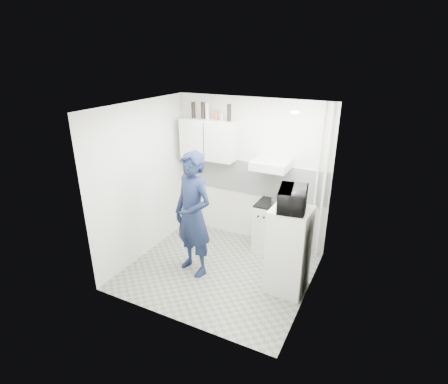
% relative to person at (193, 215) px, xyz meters
% --- Properties ---
extents(floor, '(2.80, 2.80, 0.00)m').
position_rel_person_xyz_m(floor, '(0.36, 0.16, -0.99)').
color(floor, gray).
rests_on(floor, ground).
extents(ceiling, '(2.80, 2.80, 0.00)m').
position_rel_person_xyz_m(ceiling, '(0.36, 0.16, 1.61)').
color(ceiling, white).
rests_on(ceiling, wall_back).
extents(wall_back, '(2.80, 0.00, 2.80)m').
position_rel_person_xyz_m(wall_back, '(0.36, 1.41, 0.31)').
color(wall_back, silver).
rests_on(wall_back, floor).
extents(wall_left, '(0.00, 2.60, 2.60)m').
position_rel_person_xyz_m(wall_left, '(-1.04, 0.16, 0.31)').
color(wall_left, silver).
rests_on(wall_left, floor).
extents(wall_right, '(0.00, 2.60, 2.60)m').
position_rel_person_xyz_m(wall_right, '(1.76, 0.16, 0.31)').
color(wall_right, silver).
rests_on(wall_right, floor).
extents(person, '(0.83, 0.67, 1.97)m').
position_rel_person_xyz_m(person, '(0.00, 0.00, 0.00)').
color(person, '#141D38').
rests_on(person, floor).
extents(stove, '(0.54, 0.54, 0.87)m').
position_rel_person_xyz_m(stove, '(0.88, 1.16, -0.55)').
color(stove, silver).
rests_on(stove, floor).
extents(fridge, '(0.55, 0.55, 1.30)m').
position_rel_person_xyz_m(fridge, '(1.46, 0.21, -0.34)').
color(fridge, silver).
rests_on(fridge, floor).
extents(stove_top, '(0.52, 0.52, 0.03)m').
position_rel_person_xyz_m(stove_top, '(0.88, 1.16, -0.10)').
color(stove_top, black).
rests_on(stove_top, stove).
extents(saucepan, '(0.17, 0.17, 0.10)m').
position_rel_person_xyz_m(saucepan, '(0.95, 1.12, -0.04)').
color(saucepan, silver).
rests_on(saucepan, stove_top).
extents(microwave, '(0.60, 0.46, 0.30)m').
position_rel_person_xyz_m(microwave, '(1.46, 0.21, 0.46)').
color(microwave, black).
rests_on(microwave, fridge).
extents(bottle_b, '(0.07, 0.07, 0.28)m').
position_rel_person_xyz_m(bottle_b, '(-0.69, 1.23, 1.35)').
color(bottle_b, black).
rests_on(bottle_b, upper_cabinet).
extents(bottle_c, '(0.07, 0.07, 0.29)m').
position_rel_person_xyz_m(bottle_c, '(-0.50, 1.23, 1.36)').
color(bottle_c, black).
rests_on(bottle_c, upper_cabinet).
extents(bottle_d, '(0.06, 0.06, 0.28)m').
position_rel_person_xyz_m(bottle_d, '(-0.41, 1.23, 1.35)').
color(bottle_d, '#B2B7BC').
rests_on(bottle_d, upper_cabinet).
extents(canister_a, '(0.07, 0.07, 0.17)m').
position_rel_person_xyz_m(canister_a, '(-0.24, 1.23, 1.30)').
color(canister_a, brown).
rests_on(canister_a, upper_cabinet).
extents(canister_b, '(0.07, 0.07, 0.14)m').
position_rel_person_xyz_m(canister_b, '(-0.13, 1.23, 1.28)').
color(canister_b, silver).
rests_on(canister_b, upper_cabinet).
extents(bottle_e, '(0.07, 0.07, 0.28)m').
position_rel_person_xyz_m(bottle_e, '(0.00, 1.23, 1.36)').
color(bottle_e, black).
rests_on(bottle_e, upper_cabinet).
extents(upper_cabinet, '(1.00, 0.35, 0.70)m').
position_rel_person_xyz_m(upper_cabinet, '(-0.39, 1.23, 0.86)').
color(upper_cabinet, silver).
rests_on(upper_cabinet, wall_back).
extents(range_hood, '(0.60, 0.50, 0.14)m').
position_rel_person_xyz_m(range_hood, '(0.81, 1.16, 0.58)').
color(range_hood, silver).
rests_on(range_hood, wall_back).
extents(backsplash, '(2.74, 0.03, 0.60)m').
position_rel_person_xyz_m(backsplash, '(0.36, 1.39, 0.21)').
color(backsplash, white).
rests_on(backsplash, wall_back).
extents(pipe_a, '(0.05, 0.05, 2.60)m').
position_rel_person_xyz_m(pipe_a, '(1.66, 1.33, 0.31)').
color(pipe_a, silver).
rests_on(pipe_a, floor).
extents(pipe_b, '(0.04, 0.04, 2.60)m').
position_rel_person_xyz_m(pipe_b, '(1.54, 1.33, 0.31)').
color(pipe_b, silver).
rests_on(pipe_b, floor).
extents(ceiling_spot_fixture, '(0.10, 0.10, 0.02)m').
position_rel_person_xyz_m(ceiling_spot_fixture, '(1.36, 0.36, 1.58)').
color(ceiling_spot_fixture, white).
rests_on(ceiling_spot_fixture, ceiling).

